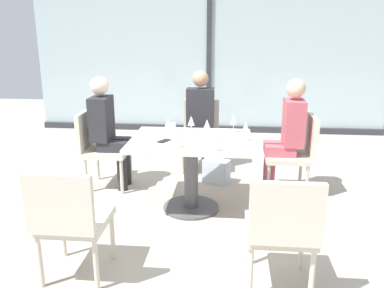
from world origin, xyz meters
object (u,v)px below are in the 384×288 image
chair_front_right (282,227)px  wine_glass_2 (207,125)px  wine_glass_3 (191,121)px  wine_glass_4 (214,137)px  wine_glass_1 (234,120)px  wine_glass_6 (175,134)px  wine_glass_0 (246,127)px  person_near_window (200,116)px  coffee_cup (172,127)px  dining_table_main (191,158)px  chair_front_left (70,217)px  wine_glass_5 (168,123)px  person_far_left (107,127)px  handbag_1 (292,201)px  chair_far_left (99,145)px  person_far_right (287,131)px  handbag_0 (216,171)px  chair_near_window (200,130)px  cell_phone_on_table (164,141)px  chair_far_right (296,150)px

chair_front_right → wine_glass_2: size_ratio=4.70×
wine_glass_3 → wine_glass_4: 0.62m
wine_glass_1 → wine_glass_6: size_ratio=1.00×
chair_front_right → wine_glass_0: (-0.21, 1.26, 0.37)m
person_near_window → coffee_cup: 0.92m
dining_table_main → wine_glass_3: size_ratio=6.29×
dining_table_main → chair_front_left: (-0.73, -1.27, -0.04)m
chair_front_right → wine_glass_5: (-0.96, 1.34, 0.37)m
chair_front_left → coffee_cup: 1.64m
person_far_left → coffee_cup: size_ratio=14.00×
wine_glass_2 → handbag_1: size_ratio=0.62×
wine_glass_4 → wine_glass_3: bearing=113.8°
chair_front_left → handbag_1: 2.13m
person_far_left → handbag_1: bearing=-15.6°
chair_far_left → handbag_1: bearing=-14.8°
dining_table_main → handbag_1: dining_table_main is taller
chair_front_left → wine_glass_5: wine_glass_5 is taller
person_far_right → coffee_cup: person_far_right is taller
wine_glass_1 → handbag_0: bearing=112.5°
person_far_left → coffee_cup: 0.80m
chair_near_window → wine_glass_0: 1.42m
wine_glass_1 → wine_glass_5: bearing=-161.0°
wine_glass_1 → handbag_1: (0.58, -0.34, -0.72)m
wine_glass_3 → person_far_right: bearing=17.4°
chair_near_window → wine_glass_0: bearing=-67.8°
wine_glass_5 → person_far_right: bearing=19.5°
chair_front_left → coffee_cup: size_ratio=9.67×
wine_glass_3 → wine_glass_6: size_ratio=1.00×
chair_near_window → wine_glass_6: wine_glass_6 is taller
chair_far_left → coffee_cup: 0.94m
chair_front_left → wine_glass_5: bearing=69.8°
chair_front_right → wine_glass_6: bearing=131.2°
cell_phone_on_table → chair_far_left: bearing=172.1°
chair_front_right → wine_glass_0: bearing=99.2°
wine_glass_5 → chair_far_right: bearing=18.0°
chair_near_window → person_far_right: (0.98, -0.77, 0.20)m
person_near_window → person_far_left: 1.18m
wine_glass_3 → handbag_1: 1.26m
wine_glass_1 → coffee_cup: 0.64m
chair_front_right → handbag_0: size_ratio=2.90×
chair_far_left → person_far_right: size_ratio=0.69×
chair_far_left → wine_glass_4: 1.63m
chair_far_right → wine_glass_3: size_ratio=4.70×
coffee_cup → wine_glass_1: bearing=2.3°
chair_far_right → person_far_right: (-0.11, 0.00, 0.20)m
dining_table_main → coffee_cup: coffee_cup is taller
dining_table_main → wine_glass_3: 0.38m
person_far_right → coffee_cup: 1.23m
chair_far_left → wine_glass_0: size_ratio=4.70×
person_far_left → wine_glass_5: (0.75, -0.43, 0.16)m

